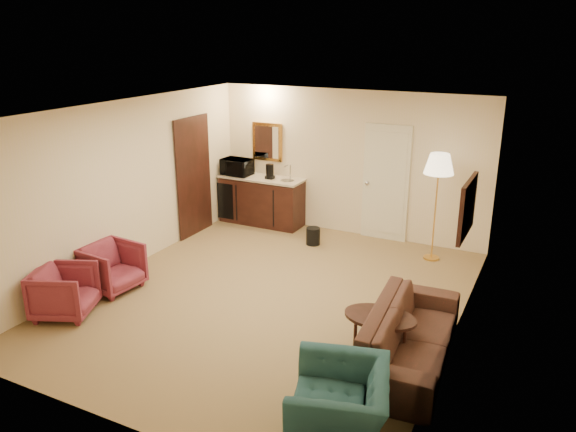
% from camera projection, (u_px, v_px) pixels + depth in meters
% --- Properties ---
extents(ground, '(6.00, 6.00, 0.00)m').
position_uv_depth(ground, '(271.00, 297.00, 7.88)').
color(ground, olive).
rests_on(ground, ground).
extents(room_walls, '(5.02, 6.01, 2.61)m').
position_uv_depth(room_walls, '(289.00, 166.00, 8.03)').
color(room_walls, beige).
rests_on(room_walls, ground).
extents(wetbar_cabinet, '(1.64, 0.58, 0.92)m').
position_uv_depth(wetbar_cabinet, '(262.00, 200.00, 10.74)').
color(wetbar_cabinet, '#341710').
rests_on(wetbar_cabinet, ground).
extents(sofa, '(0.79, 2.22, 0.85)m').
position_uv_depth(sofa, '(410.00, 327.00, 6.24)').
color(sofa, black).
rests_on(sofa, ground).
extents(teal_armchair, '(0.91, 1.14, 0.88)m').
position_uv_depth(teal_armchair, '(340.00, 394.00, 5.07)').
color(teal_armchair, '#1F4A4D').
rests_on(teal_armchair, ground).
extents(rose_chair_near, '(0.74, 0.78, 0.74)m').
position_uv_depth(rose_chair_near, '(112.00, 265.00, 8.01)').
color(rose_chair_near, maroon).
rests_on(rose_chair_near, ground).
extents(rose_chair_far, '(0.89, 0.91, 0.73)m').
position_uv_depth(rose_chair_far, '(64.00, 289.00, 7.28)').
color(rose_chair_far, maroon).
rests_on(rose_chair_far, ground).
extents(coffee_table, '(0.97, 0.80, 0.48)m').
position_uv_depth(coffee_table, '(379.00, 334.00, 6.44)').
color(coffee_table, black).
rests_on(coffee_table, ground).
extents(floor_lamp, '(0.52, 0.52, 1.76)m').
position_uv_depth(floor_lamp, '(436.00, 207.00, 8.92)').
color(floor_lamp, gold).
rests_on(floor_lamp, ground).
extents(waste_bin, '(0.31, 0.31, 0.30)m').
position_uv_depth(waste_bin, '(313.00, 236.00, 9.76)').
color(waste_bin, black).
rests_on(waste_bin, ground).
extents(microwave, '(0.58, 0.33, 0.38)m').
position_uv_depth(microwave, '(237.00, 165.00, 10.70)').
color(microwave, black).
rests_on(microwave, wetbar_cabinet).
extents(coffee_maker, '(0.15, 0.15, 0.28)m').
position_uv_depth(coffee_maker, '(270.00, 171.00, 10.44)').
color(coffee_maker, black).
rests_on(coffee_maker, wetbar_cabinet).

